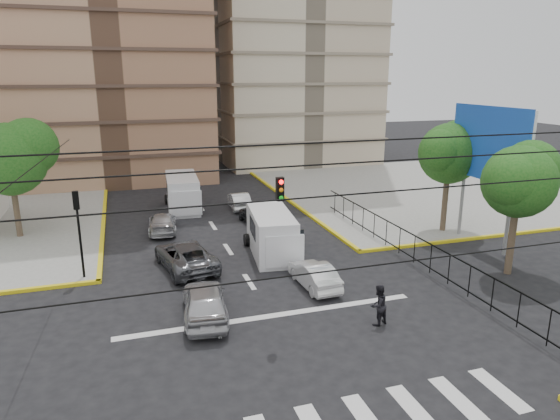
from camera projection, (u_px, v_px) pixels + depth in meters
name	position (u px, v px, depth m)	size (l,w,h in m)	color
ground	(280.00, 329.00, 20.12)	(160.00, 160.00, 0.00)	black
sidewalk_ne	(425.00, 189.00, 44.36)	(26.00, 26.00, 0.15)	gray
stop_line	(271.00, 316.00, 21.22)	(13.00, 0.40, 0.01)	silver
park_fence	(413.00, 265.00, 26.90)	(0.10, 22.50, 1.66)	black
billboard	(490.00, 146.00, 28.31)	(0.36, 6.20, 8.10)	slate
tree_park_a	(521.00, 178.00, 24.50)	(4.41, 3.60, 6.83)	#473828
tree_park_c	(450.00, 151.00, 31.14)	(4.65, 3.80, 7.25)	#473828
tree_tudor	(11.00, 156.00, 29.97)	(5.39, 4.40, 7.43)	#473828
traffic_light_nw	(78.00, 220.00, 24.18)	(0.28, 0.22, 4.40)	black
traffic_light_hanging	(298.00, 199.00, 16.70)	(18.00, 9.12, 0.92)	black
van_right_lane	(273.00, 235.00, 28.04)	(2.79, 5.69, 2.46)	silver
van_left_lane	(183.00, 194.00, 37.54)	(2.57, 5.82, 2.57)	silver
car_silver_front_left	(205.00, 301.00, 20.85)	(1.81, 4.49, 1.53)	#B4B4B9
car_white_front_right	(314.00, 275.00, 24.01)	(1.31, 3.76, 1.24)	white
car_grey_mid_left	(186.00, 256.00, 26.23)	(2.39, 5.18, 1.44)	#56585D
car_silver_rear_left	(162.00, 223.00, 32.42)	(1.74, 4.28, 1.24)	#A9AAAE
car_darkgrey_mid_right	(257.00, 215.00, 33.94)	(1.69, 4.20, 1.43)	#29292C
car_white_rear_right	(239.00, 201.00, 38.06)	(1.33, 3.83, 1.26)	silver
pedestrian_crosswalk	(378.00, 305.00, 20.28)	(0.84, 0.65, 1.73)	black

